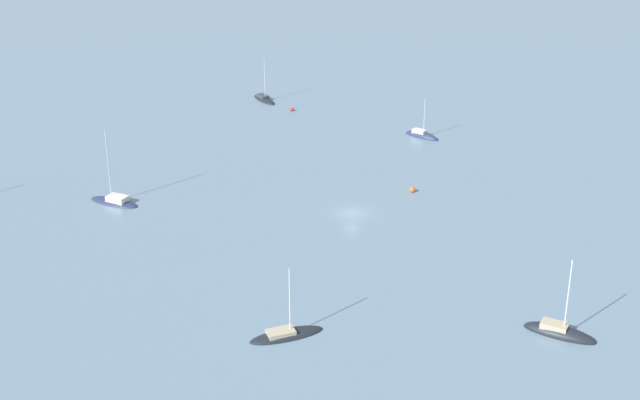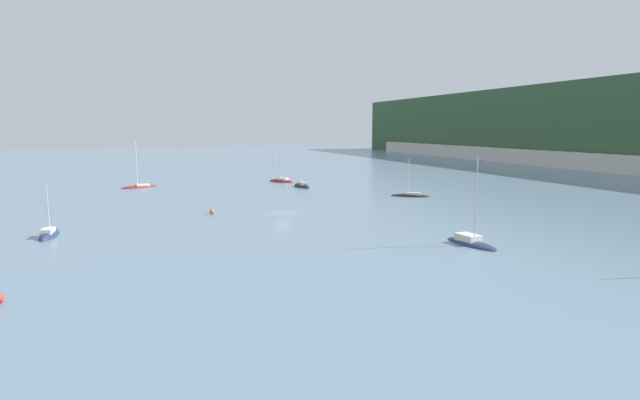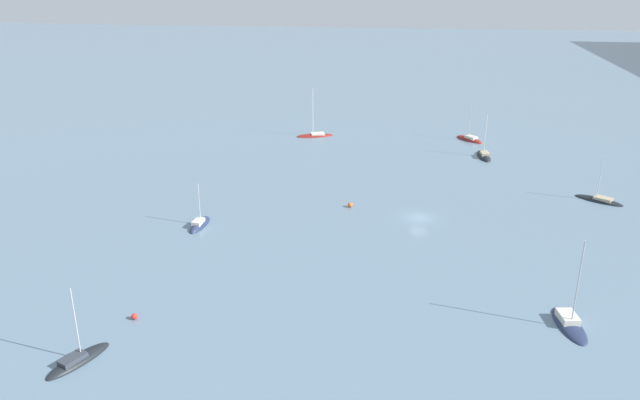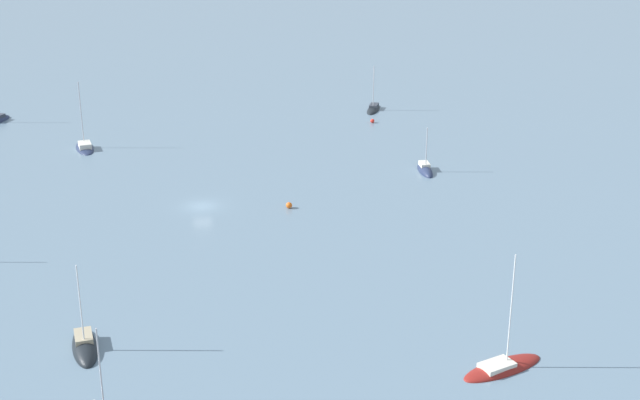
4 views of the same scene
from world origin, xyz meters
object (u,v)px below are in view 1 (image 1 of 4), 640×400
at_px(sailboat_5, 115,202).
at_px(mooring_buoy_0, 412,189).
at_px(mooring_buoy_1, 292,109).
at_px(sailboat_1, 559,334).
at_px(sailboat_6, 286,335).
at_px(sailboat_2, 422,136).
at_px(sailboat_0, 264,100).

relative_size(sailboat_5, mooring_buoy_0, 13.67).
distance_m(mooring_buoy_0, mooring_buoy_1, 44.29).
bearing_deg(sailboat_1, mooring_buoy_1, 139.75).
height_order(sailboat_5, mooring_buoy_1, sailboat_5).
distance_m(sailboat_5, mooring_buoy_1, 50.31).
xyz_separation_m(sailboat_6, mooring_buoy_1, (47.16, -64.63, 0.29)).
bearing_deg(sailboat_2, mooring_buoy_0, -58.94).
height_order(sailboat_0, sailboat_5, sailboat_5).
bearing_deg(sailboat_2, sailboat_6, -68.01).
relative_size(sailboat_6, mooring_buoy_0, 10.14).
distance_m(sailboat_1, sailboat_6, 29.33).
relative_size(sailboat_0, sailboat_5, 0.79).
xyz_separation_m(sailboat_0, sailboat_2, (-36.11, 1.56, -0.00)).
height_order(sailboat_0, sailboat_1, sailboat_1).
bearing_deg(sailboat_1, sailboat_5, 175.70).
distance_m(sailboat_1, sailboat_2, 65.22).
relative_size(mooring_buoy_0, mooring_buoy_1, 1.14).
bearing_deg(sailboat_5, sailboat_0, -83.89).
relative_size(sailboat_0, mooring_buoy_1, 12.34).
bearing_deg(sailboat_0, sailboat_2, 22.08).
height_order(sailboat_1, mooring_buoy_0, sailboat_1).
distance_m(sailboat_5, sailboat_6, 44.33).
xyz_separation_m(sailboat_0, sailboat_5, (-13.96, 52.53, 0.07)).
relative_size(sailboat_0, sailboat_1, 0.92).
bearing_deg(mooring_buoy_0, mooring_buoy_1, -29.64).
bearing_deg(sailboat_1, sailboat_6, -150.90).
bearing_deg(mooring_buoy_0, sailboat_0, -27.37).
bearing_deg(mooring_buoy_1, mooring_buoy_0, 150.36).
bearing_deg(sailboat_6, sailboat_1, -20.86).
height_order(sailboat_2, mooring_buoy_1, sailboat_2).
xyz_separation_m(sailboat_1, sailboat_6, (23.87, 17.05, -0.01)).
distance_m(sailboat_2, sailboat_6, 68.47).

